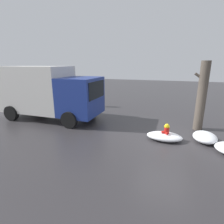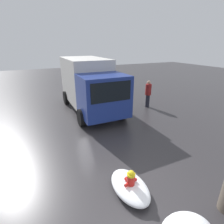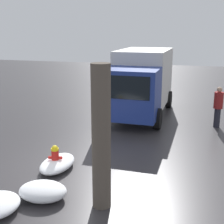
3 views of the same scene
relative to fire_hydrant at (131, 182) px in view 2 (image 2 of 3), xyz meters
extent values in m
plane|color=#333033|center=(0.00, 0.00, -0.41)|extent=(60.00, 60.00, 0.00)
cylinder|color=red|center=(0.00, 0.00, -0.09)|extent=(0.22, 0.22, 0.63)
cylinder|color=yellow|center=(0.00, 0.00, 0.26)|extent=(0.23, 0.23, 0.06)
sphere|color=yellow|center=(0.00, 0.00, 0.29)|extent=(0.19, 0.19, 0.19)
cylinder|color=red|center=(0.15, 0.03, -0.01)|extent=(0.12, 0.13, 0.11)
cylinder|color=red|center=(-0.04, 0.16, -0.01)|extent=(0.11, 0.12, 0.09)
cylinder|color=red|center=(0.03, -0.16, -0.01)|extent=(0.11, 0.12, 0.09)
cube|color=navy|center=(4.83, -1.21, 1.11)|extent=(2.01, 2.41, 2.13)
cube|color=black|center=(3.83, -1.21, 1.53)|extent=(0.04, 2.01, 0.94)
cube|color=silver|center=(7.90, -1.23, 1.41)|extent=(4.16, 2.43, 2.73)
cylinder|color=black|center=(4.93, -2.41, 0.04)|extent=(0.90, 0.29, 0.90)
cylinder|color=black|center=(4.94, -0.02, 0.04)|extent=(0.90, 0.29, 0.90)
cylinder|color=black|center=(8.93, -2.44, 0.04)|extent=(0.90, 0.29, 0.90)
cylinder|color=black|center=(8.95, -0.04, 0.04)|extent=(0.90, 0.29, 0.90)
cylinder|color=#23232D|center=(5.90, -4.87, 0.02)|extent=(0.27, 0.27, 0.85)
cylinder|color=maroon|center=(5.90, -4.87, 0.80)|extent=(0.39, 0.39, 0.71)
sphere|color=tan|center=(5.90, -4.87, 1.27)|extent=(0.23, 0.23, 0.23)
ellipsoid|color=white|center=(0.07, -0.03, -0.24)|extent=(1.55, 0.91, 0.34)
camera|label=1|loc=(0.00, 7.61, 2.91)|focal=28.00mm
camera|label=2|loc=(-3.23, 2.11, 3.58)|focal=28.00mm
camera|label=3|loc=(-7.97, -4.13, 3.78)|focal=50.00mm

